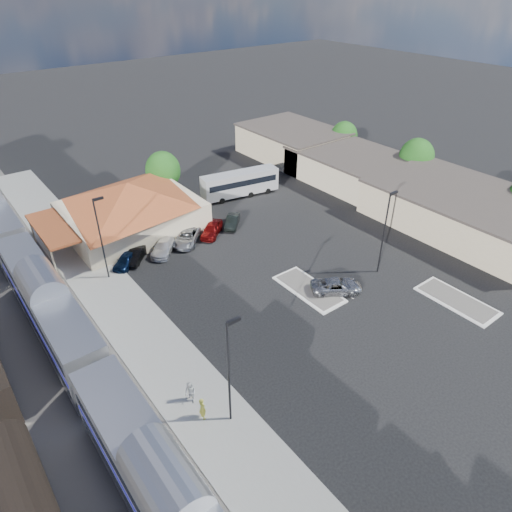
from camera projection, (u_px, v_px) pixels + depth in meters
ground at (292, 316)px, 41.93m from camera, size 280.00×280.00×0.00m
railbed at (28, 367)px, 36.47m from camera, size 16.00×100.00×0.12m
platform at (143, 334)px, 39.74m from camera, size 5.50×92.00×0.18m
passenger_train at (49, 310)px, 38.08m from camera, size 3.00×104.00×5.55m
station_depot at (130, 207)px, 54.03m from camera, size 18.35×12.24×6.20m
buildings_east at (374, 175)px, 64.72m from camera, size 14.40×51.40×4.80m
traffic_island_south at (309, 289)px, 45.28m from camera, size 3.30×7.50×0.21m
traffic_island_north at (457, 300)px, 43.71m from camera, size 3.30×7.50×0.21m
lamp_plat_s at (230, 365)px, 29.45m from camera, size 1.08×0.25×9.00m
lamp_plat_n at (101, 233)px, 44.22m from camera, size 1.08×0.25×9.00m
lamp_lot at (386, 227)px, 45.31m from camera, size 1.08×0.25×9.00m
tree_east_b at (416, 157)px, 65.24m from camera, size 4.94×4.94×6.96m
tree_east_c at (344, 136)px, 74.88m from camera, size 4.41×4.41×6.21m
tree_depot at (163, 170)px, 61.48m from camera, size 4.71×4.71×6.63m
suv at (337, 286)px, 44.67m from camera, size 5.52×4.72×1.41m
coach_bus at (240, 183)px, 63.03m from camera, size 11.16×4.28×3.50m
person_a at (202, 408)px, 31.71m from camera, size 0.47×0.70×1.90m
person_b at (190, 393)px, 32.90m from camera, size 0.93×1.07×1.88m
parked_car_a at (126, 260)px, 48.76m from camera, size 4.04×3.70×1.34m
parked_car_b at (136, 255)px, 49.62m from camera, size 3.84×3.90×1.34m
parked_car_c at (164, 246)px, 51.04m from camera, size 4.83×4.95×1.43m
parked_car_d at (187, 237)px, 52.89m from camera, size 5.39×5.39×1.45m
parked_car_e at (212, 229)px, 54.31m from camera, size 4.56×4.20×1.51m
parked_car_f at (232, 221)px, 56.22m from camera, size 3.77×3.82×1.31m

